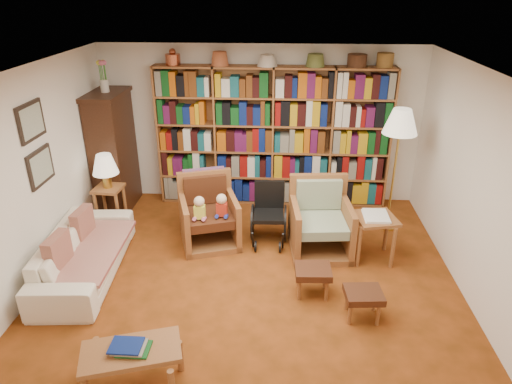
# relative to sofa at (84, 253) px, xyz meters

# --- Properties ---
(floor) EXTENTS (5.00, 5.00, 0.00)m
(floor) POSITION_rel_sofa_xyz_m (2.05, -0.12, -0.29)
(floor) COLOR #934116
(floor) RESTS_ON ground
(ceiling) EXTENTS (5.00, 5.00, 0.00)m
(ceiling) POSITION_rel_sofa_xyz_m (2.05, -0.12, 2.21)
(ceiling) COLOR white
(ceiling) RESTS_ON wall_back
(wall_back) EXTENTS (5.00, 0.00, 5.00)m
(wall_back) POSITION_rel_sofa_xyz_m (2.05, 2.38, 0.96)
(wall_back) COLOR white
(wall_back) RESTS_ON floor
(wall_front) EXTENTS (5.00, 0.00, 5.00)m
(wall_front) POSITION_rel_sofa_xyz_m (2.05, -2.62, 0.96)
(wall_front) COLOR white
(wall_front) RESTS_ON floor
(wall_left) EXTENTS (0.00, 5.00, 5.00)m
(wall_left) POSITION_rel_sofa_xyz_m (-0.45, -0.12, 0.96)
(wall_left) COLOR white
(wall_left) RESTS_ON floor
(wall_right) EXTENTS (0.00, 5.00, 5.00)m
(wall_right) POSITION_rel_sofa_xyz_m (4.55, -0.12, 0.96)
(wall_right) COLOR white
(wall_right) RESTS_ON floor
(bookshelf) EXTENTS (3.60, 0.30, 2.42)m
(bookshelf) POSITION_rel_sofa_xyz_m (2.25, 2.21, 0.89)
(bookshelf) COLOR #945D2E
(bookshelf) RESTS_ON floor
(curio_cabinet) EXTENTS (0.50, 0.95, 2.40)m
(curio_cabinet) POSITION_rel_sofa_xyz_m (-0.20, 1.88, 0.67)
(curio_cabinet) COLOR #371A0F
(curio_cabinet) RESTS_ON floor
(framed_pictures) EXTENTS (0.03, 0.52, 0.97)m
(framed_pictures) POSITION_rel_sofa_xyz_m (-0.43, 0.18, 1.34)
(framed_pictures) COLOR black
(framed_pictures) RESTS_ON wall_left
(sofa) EXTENTS (2.01, 0.91, 0.57)m
(sofa) POSITION_rel_sofa_xyz_m (0.00, 0.00, 0.00)
(sofa) COLOR white
(sofa) RESTS_ON floor
(sofa_throw) EXTENTS (0.83, 1.50, 0.04)m
(sofa_throw) POSITION_rel_sofa_xyz_m (0.05, 0.00, 0.01)
(sofa_throw) COLOR beige
(sofa_throw) RESTS_ON sofa
(cushion_left) EXTENTS (0.15, 0.40, 0.39)m
(cushion_left) POSITION_rel_sofa_xyz_m (-0.13, 0.35, 0.16)
(cushion_left) COLOR maroon
(cushion_left) RESTS_ON sofa
(cushion_right) EXTENTS (0.16, 0.42, 0.41)m
(cushion_right) POSITION_rel_sofa_xyz_m (-0.13, -0.35, 0.16)
(cushion_right) COLOR maroon
(cushion_right) RESTS_ON sofa
(side_table_lamp) EXTENTS (0.42, 0.42, 0.63)m
(side_table_lamp) POSITION_rel_sofa_xyz_m (-0.10, 1.23, 0.17)
(side_table_lamp) COLOR #945D2E
(side_table_lamp) RESTS_ON floor
(table_lamp) EXTENTS (0.37, 0.37, 0.50)m
(table_lamp) POSITION_rel_sofa_xyz_m (-0.10, 1.23, 0.68)
(table_lamp) COLOR gold
(table_lamp) RESTS_ON side_table_lamp
(armchair_leather) EXTENTS (0.99, 1.00, 0.96)m
(armchair_leather) POSITION_rel_sofa_xyz_m (1.43, 0.93, 0.11)
(armchair_leather) COLOR #945D2E
(armchair_leather) RESTS_ON floor
(armchair_sage) EXTENTS (0.86, 0.89, 0.98)m
(armchair_sage) POSITION_rel_sofa_xyz_m (2.94, 0.80, 0.09)
(armchair_sage) COLOR #945D2E
(armchair_sage) RESTS_ON floor
(wheelchair) EXTENTS (0.48, 0.68, 0.85)m
(wheelchair) POSITION_rel_sofa_xyz_m (2.24, 0.97, 0.10)
(wheelchair) COLOR black
(wheelchair) RESTS_ON floor
(floor_lamp) EXTENTS (0.47, 0.47, 1.79)m
(floor_lamp) POSITION_rel_sofa_xyz_m (3.99, 1.44, 1.26)
(floor_lamp) COLOR gold
(floor_lamp) RESTS_ON floor
(side_table_papers) EXTENTS (0.59, 0.59, 0.64)m
(side_table_papers) POSITION_rel_sofa_xyz_m (3.61, 0.57, 0.22)
(side_table_papers) COLOR #945D2E
(side_table_papers) RESTS_ON floor
(footstool_a) EXTENTS (0.43, 0.37, 0.35)m
(footstool_a) POSITION_rel_sofa_xyz_m (2.79, -0.25, -0.00)
(footstool_a) COLOR #4E2414
(footstool_a) RESTS_ON floor
(footstool_b) EXTENTS (0.42, 0.37, 0.34)m
(footstool_b) POSITION_rel_sofa_xyz_m (3.30, -0.63, -0.01)
(footstool_b) COLOR #4E2414
(footstool_b) RESTS_ON floor
(coffee_table) EXTENTS (0.95, 0.66, 0.44)m
(coffee_table) POSITION_rel_sofa_xyz_m (1.11, -1.66, 0.05)
(coffee_table) COLOR #945D2E
(coffee_table) RESTS_ON floor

